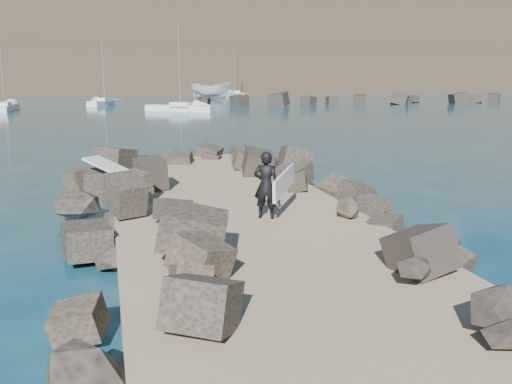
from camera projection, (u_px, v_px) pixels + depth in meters
ground at (245, 245)px, 13.58m from camera, size 800.00×800.00×0.00m
jetty at (268, 259)px, 11.63m from camera, size 6.00×26.00×0.60m
riprap_left at (122, 254)px, 11.34m from camera, size 2.60×22.00×1.00m
riprap_right at (387, 233)px, 12.78m from camera, size 2.60×22.00×1.00m
breakwater_secondary at (406, 99)px, 74.20m from camera, size 52.00×4.00×1.20m
headland at (148, 29)px, 164.17m from camera, size 360.00×140.00×32.00m
surfboard_resting at (116, 174)px, 17.17m from camera, size 2.03×2.34×0.08m
boat_imported at (211, 90)px, 88.63m from camera, size 6.88×4.46×2.49m
surfer_with_board at (268, 185)px, 13.57m from camera, size 1.34×1.76×1.62m
sailboat_d at (235, 94)px, 95.46m from camera, size 1.98×6.46×7.75m
sailboat_b at (105, 103)px, 69.66m from camera, size 4.27×6.16×7.66m
sailboat_c at (180, 108)px, 59.30m from camera, size 7.10×5.46×8.92m
sailboat_a at (5, 108)px, 59.91m from camera, size 1.84×7.35×8.79m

